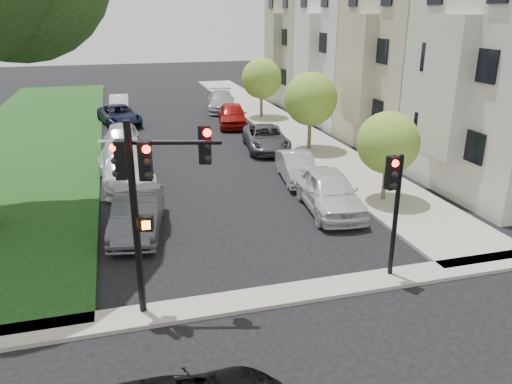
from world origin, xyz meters
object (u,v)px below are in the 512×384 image
object	(u,v)px
traffic_signal_main	(150,184)
car_parked_0	(329,191)
car_parked_4	(221,101)
car_parked_2	(266,138)
car_parked_8	(119,115)
car_parked_7	(122,139)
car_parked_6	(125,167)
car_parked_5	(138,213)
small_tree_a	(388,143)
small_tree_b	(311,99)
car_parked_3	(232,115)
small_tree_c	(261,79)
car_parked_1	(297,167)
car_parked_9	(119,104)
traffic_signal_secondary	(394,195)

from	to	relation	value
traffic_signal_main	car_parked_0	world-z (taller)	traffic_signal_main
car_parked_4	car_parked_0	bearing A→B (deg)	-80.58
car_parked_2	car_parked_8	bearing A→B (deg)	138.38
car_parked_4	car_parked_7	bearing A→B (deg)	-116.17
car_parked_8	car_parked_6	bearing A→B (deg)	-102.17
car_parked_5	car_parked_8	size ratio (longest dim) A/B	0.92
car_parked_0	car_parked_4	distance (m)	21.62
small_tree_a	car_parked_6	world-z (taller)	small_tree_a
small_tree_b	car_parked_6	bearing A→B (deg)	-162.77
car_parked_3	car_parked_6	bearing A→B (deg)	-114.89
car_parked_3	car_parked_5	xyz separation A→B (m)	(-7.16, -16.04, -0.04)
small_tree_a	car_parked_8	xyz separation A→B (m)	(-10.01, 18.14, -1.80)
small_tree_c	car_parked_1	distance (m)	14.57
small_tree_c	car_parked_4	xyz separation A→B (m)	(-2.20, 3.61, -2.10)
traffic_signal_main	car_parked_1	distance (m)	11.91
car_parked_1	car_parked_8	world-z (taller)	car_parked_8
car_parked_4	car_parked_1	bearing A→B (deg)	-80.52
car_parked_3	car_parked_6	distance (m)	12.87
small_tree_a	car_parked_6	bearing A→B (deg)	152.96
car_parked_3	car_parked_9	xyz separation A→B (m)	(-7.26, 7.11, -0.11)
car_parked_9	small_tree_b	bearing A→B (deg)	-53.07
car_parked_7	car_parked_9	distance (m)	12.05
small_tree_a	small_tree_c	size ratio (longest dim) A/B	0.87
car_parked_0	car_parked_6	size ratio (longest dim) A/B	0.86
small_tree_a	traffic_signal_secondary	distance (m)	6.38
small_tree_a	car_parked_1	size ratio (longest dim) A/B	0.95
traffic_signal_secondary	car_parked_1	xyz separation A→B (m)	(0.57, 9.14, -1.95)
car_parked_0	traffic_signal_main	bearing A→B (deg)	-136.91
traffic_signal_secondary	car_parked_4	bearing A→B (deg)	88.22
small_tree_a	car_parked_8	size ratio (longest dim) A/B	0.77
car_parked_1	traffic_signal_main	bearing A→B (deg)	-120.40
car_parked_6	car_parked_8	distance (m)	13.01
traffic_signal_main	car_parked_5	distance (m)	5.88
small_tree_c	car_parked_4	size ratio (longest dim) A/B	0.83
traffic_signal_main	car_parked_7	distance (m)	16.52
small_tree_a	car_parked_6	xyz separation A→B (m)	(-10.06, 5.14, -1.69)
traffic_signal_main	car_parked_6	size ratio (longest dim) A/B	0.93
traffic_signal_secondary	car_parked_7	distance (m)	17.86
small_tree_a	car_parked_8	world-z (taller)	small_tree_a
traffic_signal_main	car_parked_2	distance (m)	16.71
car_parked_5	car_parked_4	bearing A→B (deg)	80.13
traffic_signal_main	car_parked_8	bearing A→B (deg)	90.99
car_parked_1	car_parked_6	bearing A→B (deg)	175.76
small_tree_b	car_parked_0	size ratio (longest dim) A/B	0.93
small_tree_b	car_parked_1	bearing A→B (deg)	-117.55
car_parked_5	car_parked_6	world-z (taller)	car_parked_6
small_tree_c	car_parked_2	size ratio (longest dim) A/B	0.89
traffic_signal_main	car_parked_7	xyz separation A→B (m)	(-0.45, 16.29, -2.70)
traffic_signal_main	car_parked_6	xyz separation A→B (m)	(-0.46, 10.70, -2.70)
car_parked_1	car_parked_5	size ratio (longest dim) A/B	0.88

